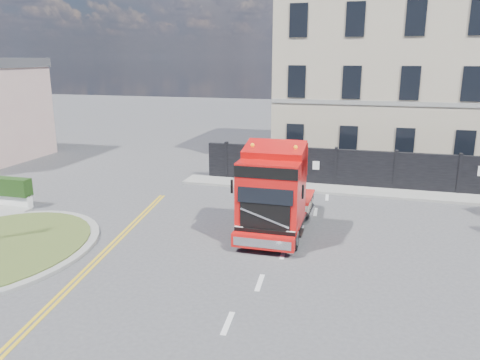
% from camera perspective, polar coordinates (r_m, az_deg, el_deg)
% --- Properties ---
extents(ground, '(120.00, 120.00, 0.00)m').
position_cam_1_polar(ground, '(17.69, -4.00, -7.34)').
color(ground, '#424244').
rests_on(ground, ground).
extents(hoarding_fence, '(18.80, 0.25, 2.00)m').
position_cam_1_polar(hoarding_fence, '(25.10, 17.35, 1.08)').
color(hoarding_fence, black).
rests_on(hoarding_fence, ground).
extents(georgian_building, '(12.30, 10.30, 12.80)m').
position_cam_1_polar(georgian_building, '(31.95, 16.68, 12.59)').
color(georgian_building, '#B1A48C').
rests_on(georgian_building, ground).
extents(pavement_far, '(20.00, 1.60, 0.12)m').
position_cam_1_polar(pavement_far, '(24.44, 15.95, -1.46)').
color(pavement_far, gray).
rests_on(pavement_far, ground).
extents(truck, '(2.23, 5.88, 3.52)m').
position_cam_1_polar(truck, '(17.70, 4.24, -1.92)').
color(truck, black).
rests_on(truck, ground).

